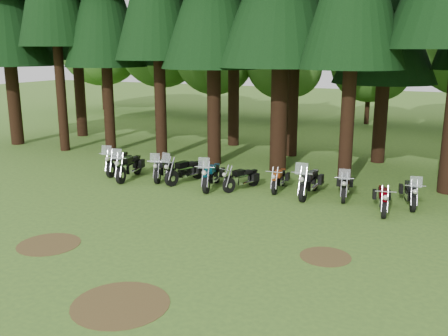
{
  "coord_description": "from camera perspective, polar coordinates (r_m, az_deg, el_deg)",
  "views": [
    {
      "loc": [
        7.31,
        -12.16,
        5.51
      ],
      "look_at": [
        -0.64,
        5.0,
        1.0
      ],
      "focal_mm": 40.0,
      "sensor_mm": 36.0,
      "label": 1
    }
  ],
  "objects": [
    {
      "name": "ground",
      "position": [
        15.22,
        -5.8,
        -7.89
      ],
      "size": [
        120.0,
        120.0,
        0.0
      ],
      "primitive_type": "plane",
      "color": "#3E6526",
      "rests_on": "ground"
    },
    {
      "name": "decid_0",
      "position": [
        47.59,
        -13.7,
        13.52
      ],
      "size": [
        8.0,
        7.78,
        10.0
      ],
      "color": "black",
      "rests_on": "ground"
    },
    {
      "name": "decid_1",
      "position": [
        44.5,
        -6.91,
        13.74
      ],
      "size": [
        7.91,
        7.69,
        9.88
      ],
      "color": "black",
      "rests_on": "ground"
    },
    {
      "name": "decid_2",
      "position": [
        40.98,
        -0.83,
        12.65
      ],
      "size": [
        6.72,
        6.53,
        8.4
      ],
      "color": "black",
      "rests_on": "ground"
    },
    {
      "name": "decid_3",
      "position": [
        39.19,
        7.13,
        11.86
      ],
      "size": [
        6.12,
        5.95,
        7.65
      ],
      "color": "black",
      "rests_on": "ground"
    },
    {
      "name": "decid_4",
      "position": [
        38.92,
        16.7,
        11.19
      ],
      "size": [
        5.93,
        5.76,
        7.41
      ],
      "color": "black",
      "rests_on": "ground"
    },
    {
      "name": "dirt_patch_0",
      "position": [
        15.48,
        -19.38,
        -8.21
      ],
      "size": [
        1.8,
        1.8,
        0.01
      ],
      "primitive_type": "cylinder",
      "color": "#4C3D1E",
      "rests_on": "ground"
    },
    {
      "name": "dirt_patch_1",
      "position": [
        14.09,
        11.51,
        -9.88
      ],
      "size": [
        1.4,
        1.4,
        0.01
      ],
      "primitive_type": "cylinder",
      "color": "#4C3D1E",
      "rests_on": "ground"
    },
    {
      "name": "dirt_patch_2",
      "position": [
        11.69,
        -11.74,
        -14.99
      ],
      "size": [
        2.2,
        2.2,
        0.01
      ],
      "primitive_type": "cylinder",
      "color": "#4C3D1E",
      "rests_on": "ground"
    },
    {
      "name": "motorcycle_0",
      "position": [
        23.16,
        -12.07,
        0.63
      ],
      "size": [
        0.86,
        2.37,
        1.5
      ],
      "rotation": [
        0.0,
        0.0,
        0.24
      ],
      "color": "black",
      "rests_on": "ground"
    },
    {
      "name": "motorcycle_1",
      "position": [
        22.05,
        -10.8,
        0.1
      ],
      "size": [
        0.78,
        2.48,
        1.56
      ],
      "rotation": [
        0.0,
        0.0,
        0.19
      ],
      "color": "black",
      "rests_on": "ground"
    },
    {
      "name": "motorcycle_2",
      "position": [
        21.75,
        -7.07,
        -0.12
      ],
      "size": [
        0.83,
        2.15,
        1.36
      ],
      "rotation": [
        0.0,
        0.0,
        0.27
      ],
      "color": "black",
      "rests_on": "ground"
    },
    {
      "name": "motorcycle_3",
      "position": [
        21.13,
        -4.48,
        -0.38
      ],
      "size": [
        0.89,
        2.3,
        1.46
      ],
      "rotation": [
        0.0,
        0.0,
        -0.27
      ],
      "color": "black",
      "rests_on": "ground"
    },
    {
      "name": "motorcycle_4",
      "position": [
        20.23,
        -1.44,
        -0.92
      ],
      "size": [
        0.77,
        2.4,
        1.51
      ],
      "rotation": [
        0.0,
        0.0,
        0.2
      ],
      "color": "black",
      "rests_on": "ground"
    },
    {
      "name": "motorcycle_5",
      "position": [
        20.07,
        2.04,
        -1.29
      ],
      "size": [
        0.86,
        1.93,
        0.82
      ],
      "rotation": [
        0.0,
        0.0,
        -0.37
      ],
      "color": "black",
      "rests_on": "ground"
    },
    {
      "name": "motorcycle_6",
      "position": [
        20.09,
        6.29,
        -1.35
      ],
      "size": [
        0.36,
        2.02,
        0.82
      ],
      "rotation": [
        0.0,
        0.0,
        0.1
      ],
      "color": "black",
      "rests_on": "ground"
    },
    {
      "name": "motorcycle_7",
      "position": [
        19.38,
        9.7,
        -1.7
      ],
      "size": [
        0.46,
        2.46,
        1.55
      ],
      "rotation": [
        0.0,
        0.0,
        0.01
      ],
      "color": "black",
      "rests_on": "ground"
    },
    {
      "name": "motorcycle_8",
      "position": [
        19.47,
        13.6,
        -2.03
      ],
      "size": [
        0.63,
        2.16,
        1.35
      ],
      "rotation": [
        0.0,
        0.0,
        0.17
      ],
      "color": "black",
      "rests_on": "ground"
    },
    {
      "name": "motorcycle_9",
      "position": [
        18.18,
        17.66,
        -3.47
      ],
      "size": [
        0.53,
        2.05,
        0.84
      ],
      "rotation": [
        0.0,
        0.0,
        0.2
      ],
      "color": "black",
      "rests_on": "ground"
    },
    {
      "name": "motorcycle_10",
      "position": [
        19.17,
        20.51,
        -2.77
      ],
      "size": [
        0.72,
        2.13,
        1.34
      ],
      "rotation": [
        0.0,
        0.0,
        0.22
      ],
      "color": "black",
      "rests_on": "ground"
    }
  ]
}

